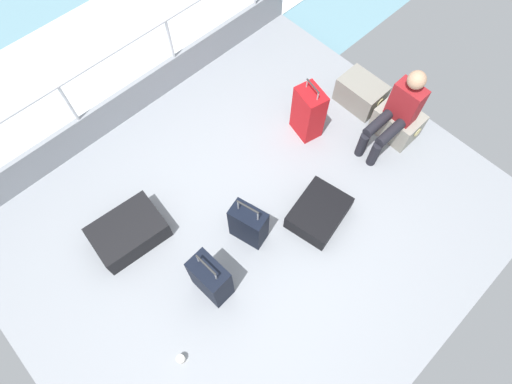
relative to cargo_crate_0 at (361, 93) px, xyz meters
name	(u,v)px	position (x,y,z in m)	size (l,w,h in m)	color
ground_plane	(254,224)	(0.30, -2.14, -0.21)	(4.40, 5.20, 0.06)	gray
gunwale_port	(133,99)	(-1.87, -2.14, 0.05)	(0.06, 5.20, 0.45)	gray
railing_port	(120,66)	(-1.87, -2.14, 0.60)	(0.04, 4.20, 1.02)	silver
sea_wake	(85,69)	(-3.30, -2.14, -0.52)	(12.00, 12.00, 0.01)	#6B99A8
cargo_crate_0	(361,93)	(0.00, 0.00, 0.00)	(0.59, 0.39, 0.36)	gray
cargo_crate_1	(397,123)	(0.60, -0.04, 0.01)	(0.56, 0.38, 0.37)	gray
passenger_seated	(397,112)	(0.60, -0.22, 0.38)	(0.34, 0.66, 1.07)	maroon
suitcase_0	(248,224)	(0.35, -2.28, 0.10)	(0.41, 0.30, 0.72)	black
suitcase_1	(319,213)	(0.74, -1.58, -0.06)	(0.62, 0.72, 0.23)	black
suitcase_2	(129,232)	(-0.51, -3.22, -0.04)	(0.59, 0.79, 0.27)	black
suitcase_3	(308,112)	(-0.17, -0.81, 0.17)	(0.40, 0.32, 0.81)	red
suitcase_4	(211,279)	(0.53, -2.94, 0.13)	(0.40, 0.25, 0.77)	black
paper_cup	(181,359)	(0.85, -3.62, -0.13)	(0.08, 0.08, 0.10)	white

